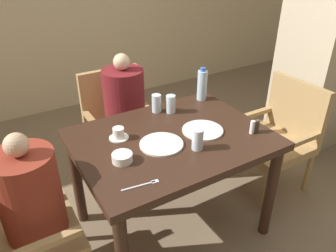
{
  "coord_description": "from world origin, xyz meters",
  "views": [
    {
      "loc": [
        -0.91,
        -1.47,
        1.79
      ],
      "look_at": [
        0.0,
        0.04,
        0.8
      ],
      "focal_mm": 35.0,
      "sensor_mm": 36.0,
      "label": 1
    }
  ],
  "objects_px": {
    "chair_right_side": "(278,133)",
    "glass_tall_mid": "(171,104)",
    "plate_main_right": "(203,130)",
    "bowl_small": "(122,158)",
    "diner_in_left_chair": "(35,215)",
    "water_bottle": "(202,85)",
    "glass_tall_near": "(198,139)",
    "diner_in_far_chair": "(126,118)",
    "plate_main_left": "(161,144)",
    "chair_left_side": "(9,233)",
    "glass_tall_far": "(156,103)",
    "teacup_with_saucer": "(119,134)",
    "chair_far_side": "(119,120)"
  },
  "relations": [
    {
      "from": "water_bottle",
      "to": "glass_tall_near",
      "type": "height_order",
      "value": "water_bottle"
    },
    {
      "from": "diner_in_left_chair",
      "to": "glass_tall_mid",
      "type": "height_order",
      "value": "diner_in_left_chair"
    },
    {
      "from": "diner_in_left_chair",
      "to": "water_bottle",
      "type": "relative_size",
      "value": 4.12
    },
    {
      "from": "teacup_with_saucer",
      "to": "water_bottle",
      "type": "xyz_separation_m",
      "value": [
        0.77,
        0.2,
        0.09
      ]
    },
    {
      "from": "chair_far_side",
      "to": "plate_main_right",
      "type": "height_order",
      "value": "chair_far_side"
    },
    {
      "from": "chair_left_side",
      "to": "glass_tall_far",
      "type": "bearing_deg",
      "value": 17.55
    },
    {
      "from": "bowl_small",
      "to": "glass_tall_far",
      "type": "distance_m",
      "value": 0.62
    },
    {
      "from": "plate_main_right",
      "to": "glass_tall_mid",
      "type": "relative_size",
      "value": 2.04
    },
    {
      "from": "diner_in_far_chair",
      "to": "glass_tall_mid",
      "type": "relative_size",
      "value": 8.54
    },
    {
      "from": "bowl_small",
      "to": "glass_tall_far",
      "type": "height_order",
      "value": "glass_tall_far"
    },
    {
      "from": "diner_in_left_chair",
      "to": "water_bottle",
      "type": "bearing_deg",
      "value": 14.65
    },
    {
      "from": "chair_right_side",
      "to": "glass_tall_mid",
      "type": "bearing_deg",
      "value": 161.37
    },
    {
      "from": "glass_tall_near",
      "to": "chair_right_side",
      "type": "bearing_deg",
      "value": 11.68
    },
    {
      "from": "water_bottle",
      "to": "glass_tall_near",
      "type": "distance_m",
      "value": 0.69
    },
    {
      "from": "chair_right_side",
      "to": "plate_main_left",
      "type": "height_order",
      "value": "chair_right_side"
    },
    {
      "from": "chair_right_side",
      "to": "glass_tall_near",
      "type": "bearing_deg",
      "value": -168.32
    },
    {
      "from": "chair_left_side",
      "to": "glass_tall_far",
      "type": "height_order",
      "value": "glass_tall_far"
    },
    {
      "from": "bowl_small",
      "to": "diner_in_far_chair",
      "type": "bearing_deg",
      "value": 65.25
    },
    {
      "from": "chair_right_side",
      "to": "glass_tall_far",
      "type": "relative_size",
      "value": 6.88
    },
    {
      "from": "chair_left_side",
      "to": "glass_tall_mid",
      "type": "xyz_separation_m",
      "value": [
        1.16,
        0.28,
        0.35
      ]
    },
    {
      "from": "diner_in_far_chair",
      "to": "glass_tall_far",
      "type": "xyz_separation_m",
      "value": [
        0.08,
        -0.37,
        0.26
      ]
    },
    {
      "from": "bowl_small",
      "to": "glass_tall_far",
      "type": "bearing_deg",
      "value": 43.43
    },
    {
      "from": "glass_tall_far",
      "to": "teacup_with_saucer",
      "type": "bearing_deg",
      "value": -152.08
    },
    {
      "from": "diner_in_left_chair",
      "to": "chair_far_side",
      "type": "xyz_separation_m",
      "value": [
        0.85,
        0.85,
        -0.06
      ]
    },
    {
      "from": "water_bottle",
      "to": "teacup_with_saucer",
      "type": "bearing_deg",
      "value": -165.09
    },
    {
      "from": "diner_in_far_chair",
      "to": "glass_tall_far",
      "type": "bearing_deg",
      "value": -77.16
    },
    {
      "from": "diner_in_far_chair",
      "to": "plate_main_right",
      "type": "bearing_deg",
      "value": -75.25
    },
    {
      "from": "plate_main_right",
      "to": "bowl_small",
      "type": "xyz_separation_m",
      "value": [
        -0.57,
        -0.04,
        0.02
      ]
    },
    {
      "from": "plate_main_left",
      "to": "chair_right_side",
      "type": "bearing_deg",
      "value": 2.83
    },
    {
      "from": "chair_left_side",
      "to": "plate_main_left",
      "type": "height_order",
      "value": "chair_left_side"
    },
    {
      "from": "plate_main_right",
      "to": "water_bottle",
      "type": "height_order",
      "value": "water_bottle"
    },
    {
      "from": "diner_in_left_chair",
      "to": "diner_in_far_chair",
      "type": "xyz_separation_m",
      "value": [
        0.85,
        0.71,
        0.03
      ]
    },
    {
      "from": "teacup_with_saucer",
      "to": "glass_tall_far",
      "type": "bearing_deg",
      "value": 27.92
    },
    {
      "from": "diner_in_left_chair",
      "to": "chair_right_side",
      "type": "height_order",
      "value": "diner_in_left_chair"
    },
    {
      "from": "diner_in_far_chair",
      "to": "glass_tall_mid",
      "type": "bearing_deg",
      "value": -69.23
    },
    {
      "from": "glass_tall_mid",
      "to": "chair_right_side",
      "type": "bearing_deg",
      "value": -18.63
    },
    {
      "from": "chair_left_side",
      "to": "glass_tall_mid",
      "type": "relative_size",
      "value": 6.88
    },
    {
      "from": "chair_far_side",
      "to": "glass_tall_near",
      "type": "relative_size",
      "value": 6.88
    },
    {
      "from": "diner_in_far_chair",
      "to": "glass_tall_mid",
      "type": "distance_m",
      "value": 0.53
    },
    {
      "from": "glass_tall_near",
      "to": "plate_main_right",
      "type": "bearing_deg",
      "value": 45.2
    },
    {
      "from": "diner_in_left_chair",
      "to": "teacup_with_saucer",
      "type": "height_order",
      "value": "diner_in_left_chair"
    },
    {
      "from": "diner_in_far_chair",
      "to": "plate_main_left",
      "type": "relative_size",
      "value": 4.19
    },
    {
      "from": "glass_tall_far",
      "to": "glass_tall_mid",
      "type": "bearing_deg",
      "value": -37.64
    },
    {
      "from": "glass_tall_far",
      "to": "diner_in_left_chair",
      "type": "bearing_deg",
      "value": -159.98
    },
    {
      "from": "chair_right_side",
      "to": "glass_tall_near",
      "type": "xyz_separation_m",
      "value": [
        -0.94,
        -0.2,
        0.35
      ]
    },
    {
      "from": "teacup_with_saucer",
      "to": "chair_left_side",
      "type": "bearing_deg",
      "value": -168.5
    },
    {
      "from": "bowl_small",
      "to": "glass_tall_near",
      "type": "bearing_deg",
      "value": -14.4
    },
    {
      "from": "glass_tall_near",
      "to": "glass_tall_far",
      "type": "xyz_separation_m",
      "value": [
        0.03,
        0.54,
        0.0
      ]
    },
    {
      "from": "chair_left_side",
      "to": "glass_tall_mid",
      "type": "bearing_deg",
      "value": 13.6
    },
    {
      "from": "diner_in_far_chair",
      "to": "plate_main_left",
      "type": "bearing_deg",
      "value": -97.78
    }
  ]
}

